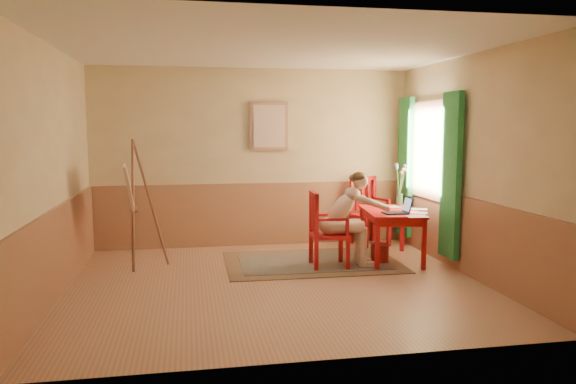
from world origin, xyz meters
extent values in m
cube|color=tan|center=(0.00, 0.00, -0.01)|extent=(5.00, 4.50, 0.02)
cube|color=white|center=(0.00, 0.00, 2.81)|extent=(5.00, 4.50, 0.02)
cube|color=tan|center=(0.00, 2.26, 1.40)|extent=(5.00, 0.02, 2.80)
cube|color=tan|center=(0.00, -2.26, 1.40)|extent=(5.00, 0.02, 2.80)
cube|color=tan|center=(-2.51, 0.00, 1.40)|extent=(0.02, 4.50, 2.80)
cube|color=tan|center=(2.51, 0.00, 1.40)|extent=(0.02, 4.50, 2.80)
cube|color=#AB7452|center=(0.00, 2.23, 0.50)|extent=(5.00, 0.04, 1.00)
cube|color=#AB7452|center=(-2.48, 0.00, 0.50)|extent=(0.04, 4.50, 1.00)
cube|color=#AB7452|center=(2.48, 0.00, 0.50)|extent=(0.04, 4.50, 1.00)
cube|color=white|center=(2.47, 1.10, 1.55)|extent=(0.02, 1.00, 1.30)
cube|color=tan|center=(2.45, 1.10, 1.55)|extent=(0.03, 1.12, 1.42)
cube|color=green|center=(2.40, 0.32, 1.25)|extent=(0.08, 0.45, 2.20)
cube|color=green|center=(2.40, 1.88, 1.25)|extent=(0.08, 0.45, 2.20)
cube|color=tan|center=(0.25, 2.21, 1.90)|extent=(0.60, 0.04, 0.76)
cube|color=beige|center=(0.25, 2.19, 1.90)|extent=(0.50, 0.02, 0.66)
cube|color=#8C7251|center=(0.66, 0.93, 0.01)|extent=(2.42, 1.63, 0.01)
cube|color=#131F32|center=(0.66, 0.93, 0.01)|extent=(2.01, 1.22, 0.01)
cube|color=red|center=(1.79, 0.87, 0.70)|extent=(0.86, 1.28, 0.04)
cube|color=red|center=(1.79, 0.87, 0.63)|extent=(0.75, 1.17, 0.10)
cube|color=red|center=(1.41, 0.36, 0.34)|extent=(0.06, 0.06, 0.68)
cube|color=red|center=(2.03, 0.28, 0.34)|extent=(0.06, 0.06, 0.68)
cube|color=red|center=(1.55, 1.46, 0.34)|extent=(0.06, 0.06, 0.68)
cube|color=red|center=(2.17, 1.38, 0.34)|extent=(0.06, 0.06, 0.68)
cube|color=red|center=(0.83, 0.64, 0.44)|extent=(0.49, 0.47, 0.05)
cube|color=red|center=(0.61, 0.45, 0.21)|extent=(0.05, 0.05, 0.42)
cube|color=red|center=(1.03, 0.43, 0.21)|extent=(0.05, 0.05, 0.42)
cube|color=red|center=(0.63, 0.85, 0.21)|extent=(0.05, 0.05, 0.42)
cube|color=red|center=(1.05, 0.83, 0.21)|extent=(0.05, 0.05, 0.42)
cube|color=red|center=(0.61, 0.45, 0.74)|extent=(0.05, 0.05, 0.56)
cube|color=red|center=(0.63, 0.85, 0.74)|extent=(0.05, 0.05, 0.56)
cube|color=red|center=(0.62, 0.65, 1.00)|extent=(0.07, 0.45, 0.06)
cube|color=red|center=(0.61, 0.55, 0.73)|extent=(0.03, 0.05, 0.46)
cube|color=red|center=(0.62, 0.65, 0.73)|extent=(0.03, 0.05, 0.46)
cube|color=red|center=(0.62, 0.75, 0.73)|extent=(0.03, 0.05, 0.46)
cube|color=red|center=(0.82, 0.44, 0.69)|extent=(0.42, 0.06, 0.04)
cube|color=red|center=(1.02, 0.43, 0.57)|extent=(0.04, 0.04, 0.23)
cube|color=red|center=(0.84, 0.84, 0.69)|extent=(0.42, 0.06, 0.04)
cube|color=red|center=(1.04, 0.83, 0.57)|extent=(0.04, 0.04, 0.23)
cube|color=red|center=(1.84, 1.91, 0.47)|extent=(0.59, 0.61, 0.05)
cube|color=red|center=(1.58, 2.07, 0.22)|extent=(0.07, 0.07, 0.44)
cube|color=red|center=(1.69, 1.64, 0.22)|extent=(0.07, 0.07, 0.44)
cube|color=red|center=(1.99, 2.18, 0.22)|extent=(0.07, 0.07, 0.44)
cube|color=red|center=(2.10, 1.75, 0.22)|extent=(0.07, 0.07, 0.44)
cube|color=red|center=(1.58, 2.07, 0.79)|extent=(0.07, 0.07, 0.60)
cube|color=red|center=(1.99, 2.18, 0.79)|extent=(0.07, 0.07, 0.60)
cube|color=red|center=(1.78, 2.13, 1.06)|extent=(0.48, 0.17, 0.07)
cube|color=red|center=(1.68, 2.10, 0.77)|extent=(0.06, 0.04, 0.49)
cube|color=red|center=(1.78, 2.13, 0.77)|extent=(0.06, 0.04, 0.49)
cube|color=red|center=(1.89, 2.15, 0.77)|extent=(0.06, 0.04, 0.49)
cube|color=red|center=(1.63, 1.86, 0.73)|extent=(0.16, 0.44, 0.04)
cube|color=red|center=(1.69, 1.65, 0.61)|extent=(0.05, 0.05, 0.24)
cube|color=red|center=(2.04, 1.96, 0.73)|extent=(0.16, 0.44, 0.04)
cube|color=red|center=(2.10, 1.76, 0.61)|extent=(0.05, 0.05, 0.24)
ellipsoid|color=beige|center=(0.84, 0.64, 0.57)|extent=(0.31, 0.38, 0.23)
cylinder|color=beige|center=(1.05, 0.54, 0.56)|extent=(0.46, 0.18, 0.16)
cylinder|color=beige|center=(1.06, 0.72, 0.56)|extent=(0.46, 0.18, 0.16)
cylinder|color=beige|center=(1.27, 0.53, 0.29)|extent=(0.12, 0.12, 0.52)
cylinder|color=beige|center=(1.27, 0.71, 0.29)|extent=(0.12, 0.12, 0.52)
cube|color=beige|center=(1.33, 0.53, 0.04)|extent=(0.22, 0.10, 0.08)
cube|color=beige|center=(1.34, 0.71, 0.04)|extent=(0.22, 0.10, 0.08)
ellipsoid|color=beige|center=(0.99, 0.63, 0.80)|extent=(0.51, 0.32, 0.54)
ellipsoid|color=beige|center=(1.14, 0.63, 0.99)|extent=(0.22, 0.32, 0.18)
sphere|color=beige|center=(1.25, 0.62, 1.16)|extent=(0.21, 0.21, 0.20)
ellipsoid|color=#54381C|center=(1.23, 0.62, 1.22)|extent=(0.20, 0.21, 0.15)
sphere|color=#54381C|center=(1.15, 0.63, 1.21)|extent=(0.11, 0.11, 0.11)
cylinder|color=beige|center=(1.23, 0.47, 0.94)|extent=(0.24, 0.12, 0.15)
cylinder|color=beige|center=(1.47, 0.48, 0.85)|extent=(0.31, 0.13, 0.18)
sphere|color=beige|center=(1.33, 0.46, 0.91)|extent=(0.09, 0.09, 0.09)
sphere|color=beige|center=(1.60, 0.51, 0.80)|extent=(0.08, 0.08, 0.08)
cylinder|color=beige|center=(1.25, 0.77, 0.94)|extent=(0.23, 0.10, 0.15)
cylinder|color=beige|center=(1.48, 0.74, 0.85)|extent=(0.31, 0.16, 0.18)
sphere|color=beige|center=(1.35, 0.78, 0.91)|extent=(0.09, 0.09, 0.09)
sphere|color=beige|center=(1.61, 0.70, 0.80)|extent=(0.08, 0.08, 0.08)
cube|color=#1E2338|center=(1.74, 0.58, 0.73)|extent=(0.33, 0.24, 0.02)
cube|color=#2D3342|center=(1.74, 0.58, 0.73)|extent=(0.28, 0.19, 0.00)
cube|color=#1E2338|center=(1.92, 0.59, 0.84)|extent=(0.08, 0.23, 0.21)
cube|color=#99BFF2|center=(1.91, 0.59, 0.84)|extent=(0.06, 0.19, 0.17)
cube|color=white|center=(1.92, 0.27, 0.72)|extent=(0.28, 0.21, 0.00)
cube|color=white|center=(2.20, 0.88, 0.72)|extent=(0.32, 0.28, 0.00)
cube|color=white|center=(1.88, 1.17, 0.72)|extent=(0.28, 0.21, 0.00)
cube|color=white|center=(2.06, 0.58, 0.72)|extent=(0.33, 0.30, 0.00)
cylinder|color=#3F724C|center=(2.10, 1.35, 0.80)|extent=(0.13, 0.13, 0.17)
cylinder|color=#3F7233|center=(2.09, 1.42, 1.09)|extent=(0.03, 0.14, 0.44)
sphere|color=#728CD8|center=(2.09, 1.48, 1.31)|extent=(0.08, 0.08, 0.07)
cylinder|color=#3F7233|center=(2.06, 1.32, 1.10)|extent=(0.09, 0.08, 0.47)
sphere|color=pink|center=(2.02, 1.28, 1.33)|extent=(0.06, 0.06, 0.05)
cylinder|color=#3F7233|center=(2.12, 1.36, 1.04)|extent=(0.04, 0.04, 0.34)
sphere|color=pink|center=(2.13, 1.38, 1.21)|extent=(0.07, 0.07, 0.05)
cylinder|color=#3F7233|center=(2.05, 1.30, 1.08)|extent=(0.11, 0.11, 0.43)
sphere|color=#728CD8|center=(2.00, 1.25, 1.30)|extent=(0.08, 0.08, 0.06)
cylinder|color=#3F7233|center=(2.15, 1.37, 1.06)|extent=(0.12, 0.06, 0.38)
sphere|color=pink|center=(2.21, 1.40, 1.25)|extent=(0.07, 0.07, 0.06)
cylinder|color=#3F7233|center=(2.13, 1.36, 1.06)|extent=(0.07, 0.04, 0.39)
sphere|color=pink|center=(2.16, 1.38, 1.25)|extent=(0.06, 0.06, 0.05)
cylinder|color=#3F7233|center=(2.15, 1.38, 1.08)|extent=(0.11, 0.08, 0.44)
sphere|color=#728CD8|center=(2.20, 1.42, 1.30)|extent=(0.07, 0.07, 0.05)
cylinder|color=#A52221|center=(1.59, 0.76, 0.13)|extent=(0.30, 0.30, 0.27)
cylinder|color=brown|center=(-1.75, 1.00, 0.86)|extent=(0.05, 0.32, 1.73)
cylinder|color=brown|center=(-1.77, 1.28, 0.86)|extent=(0.12, 0.31, 1.73)
cylinder|color=brown|center=(-1.53, 1.17, 0.86)|extent=(0.45, 0.08, 1.74)
cylinder|color=brown|center=(-1.78, 1.14, 0.79)|extent=(0.08, 0.49, 0.03)
cube|color=brown|center=(-1.73, 1.15, 0.79)|extent=(0.11, 0.53, 0.03)
cube|color=tan|center=(-1.80, 1.14, 1.10)|extent=(0.21, 0.78, 0.58)
cube|color=beige|center=(-1.79, 1.14, 1.10)|extent=(0.17, 0.70, 0.50)
camera|label=1|loc=(-1.02, -6.42, 1.90)|focal=34.35mm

